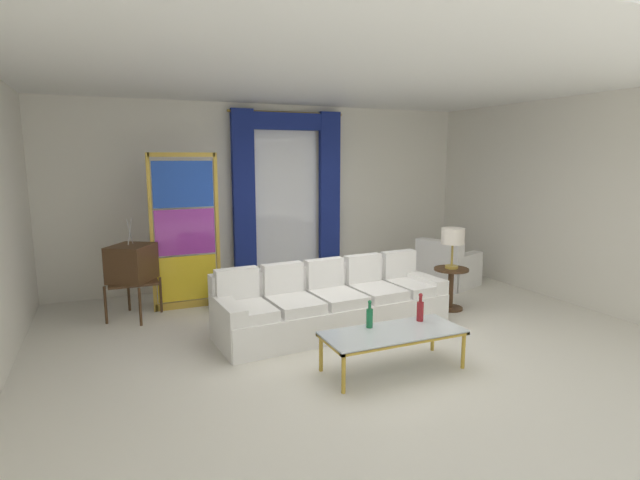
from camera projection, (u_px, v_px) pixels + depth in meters
ground_plane at (352, 337)px, 5.91m from camera, size 16.00×16.00×0.00m
wall_rear at (271, 195)px, 8.43m from camera, size 8.00×0.12×3.00m
wall_right at (545, 199)px, 7.64m from camera, size 0.12×7.00×3.00m
ceiling_slab at (325, 85)px, 6.13m from camera, size 8.00×7.60×0.04m
curtained_window at (288, 181)px, 8.34m from camera, size 2.00×0.17×2.70m
couch_white_long at (331, 304)px, 6.20m from camera, size 2.97×1.12×0.86m
coffee_table at (393, 334)px, 4.96m from camera, size 1.44×0.60×0.41m
bottle_blue_decanter at (370, 317)px, 5.05m from camera, size 0.07×0.07×0.29m
bottle_crystal_tall at (420, 310)px, 5.25m from camera, size 0.07×0.07×0.31m
vintage_tv at (132, 265)px, 6.52m from camera, size 0.74×0.77×1.35m
armchair_white at (447, 269)px, 8.25m from camera, size 1.05×1.04×0.80m
stained_glass_divider at (185, 235)px, 6.92m from camera, size 0.95×0.05×2.20m
peacock_figurine at (227, 295)px, 6.94m from camera, size 0.44×0.60×0.50m
round_side_table at (451, 285)px, 6.96m from camera, size 0.48×0.48×0.59m
table_lamp_brass at (453, 238)px, 6.85m from camera, size 0.32×0.32×0.57m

